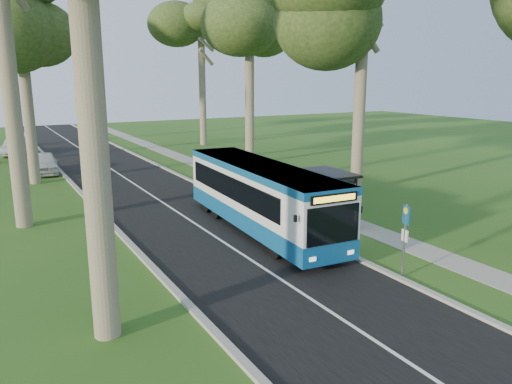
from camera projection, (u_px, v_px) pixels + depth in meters
ground at (312, 239)px, 21.26m from camera, size 120.00×120.00×0.00m
road at (157, 199)px, 28.09m from camera, size 7.00×100.00×0.02m
kerb_east at (214, 191)px, 29.74m from camera, size 0.25×100.00×0.12m
kerb_west at (93, 206)px, 26.41m from camera, size 0.25×100.00×0.12m
centre_line at (157, 199)px, 28.08m from camera, size 0.12×100.00×0.00m
footpath at (258, 187)px, 31.18m from camera, size 1.50×100.00×0.02m
bus at (260, 197)px, 22.07m from camera, size 3.01×11.42×3.00m
bus_stop_sign at (405, 232)px, 16.84m from camera, size 0.11×0.36×2.57m
bus_shelter at (337, 188)px, 22.78m from camera, size 1.70×2.97×2.49m
litter_bin at (323, 227)px, 21.31m from camera, size 0.50×0.50×0.88m
car_white at (45, 163)px, 35.42m from camera, size 2.16×4.51×1.49m
car_silver at (16, 147)px, 43.80m from camera, size 2.91×4.71×1.46m
tree_west_e at (4, 12)px, 46.65m from camera, size 5.20×5.20×17.09m
tree_east_c at (249, 0)px, 37.02m from camera, size 5.20×5.20×16.59m
tree_east_d at (201, 30)px, 48.06m from camera, size 5.20×5.20×15.00m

